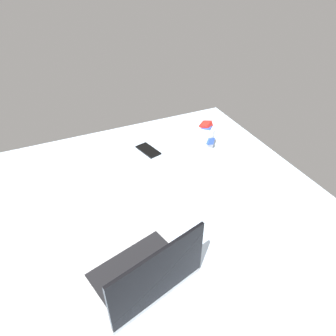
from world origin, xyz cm
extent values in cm
cube|color=silver|center=(0.00, 0.00, 9.00)|extent=(180.00, 140.00, 18.00)
cube|color=#B7BABC|center=(-0.25, 28.29, 19.00)|extent=(37.85, 30.80, 2.00)
cube|color=black|center=(0.14, 26.84, 20.20)|extent=(32.43, 23.96, 0.40)
cube|color=black|center=(-3.11, 38.91, 30.50)|extent=(32.12, 9.56, 21.00)
cylinder|color=silver|center=(-59.57, -31.59, 23.50)|extent=(9.00, 9.00, 11.00)
cube|color=yellow|center=(-60.33, -33.61, 21.25)|extent=(7.05, 7.67, 6.21)
cube|color=blue|center=(-59.63, -29.18, 23.34)|extent=(5.33, 6.24, 4.72)
cube|color=red|center=(-59.42, -32.32, 25.42)|extent=(5.43, 5.56, 4.95)
cube|color=blue|center=(-59.73, -31.79, 27.52)|extent=(7.67, 8.10, 5.43)
cube|color=red|center=(-60.07, -33.09, 29.60)|extent=(7.65, 7.51, 5.05)
cube|color=black|center=(-30.01, -39.78, 18.40)|extent=(10.14, 15.27, 0.80)
camera|label=1|loc=(15.45, 86.06, 106.13)|focal=32.48mm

